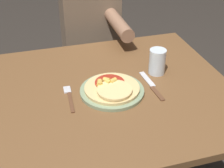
# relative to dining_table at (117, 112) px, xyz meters

# --- Properties ---
(dining_table) EXTENTS (0.94, 0.88, 0.74)m
(dining_table) POSITION_rel_dining_table_xyz_m (0.00, 0.00, 0.00)
(dining_table) COLOR brown
(dining_table) RESTS_ON ground_plane
(plate) EXTENTS (0.26, 0.26, 0.01)m
(plate) POSITION_rel_dining_table_xyz_m (-0.03, -0.02, 0.13)
(plate) COLOR gray
(plate) RESTS_ON dining_table
(pizza) EXTENTS (0.22, 0.22, 0.04)m
(pizza) POSITION_rel_dining_table_xyz_m (-0.03, -0.03, 0.15)
(pizza) COLOR #DBBC7A
(pizza) RESTS_ON plate
(fork) EXTENTS (0.03, 0.18, 0.00)m
(fork) POSITION_rel_dining_table_xyz_m (-0.20, -0.01, 0.13)
(fork) COLOR brown
(fork) RESTS_ON dining_table
(knife) EXTENTS (0.03, 0.22, 0.00)m
(knife) POSITION_rel_dining_table_xyz_m (0.14, -0.03, 0.13)
(knife) COLOR brown
(knife) RESTS_ON dining_table
(drinking_glass) EXTENTS (0.07, 0.07, 0.11)m
(drinking_glass) POSITION_rel_dining_table_xyz_m (0.20, 0.07, 0.18)
(drinking_glass) COLOR silver
(drinking_glass) RESTS_ON dining_table
(person_diner) EXTENTS (0.32, 0.52, 1.13)m
(person_diner) POSITION_rel_dining_table_xyz_m (0.04, 0.67, 0.03)
(person_diner) COLOR #2D2D38
(person_diner) RESTS_ON ground_plane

